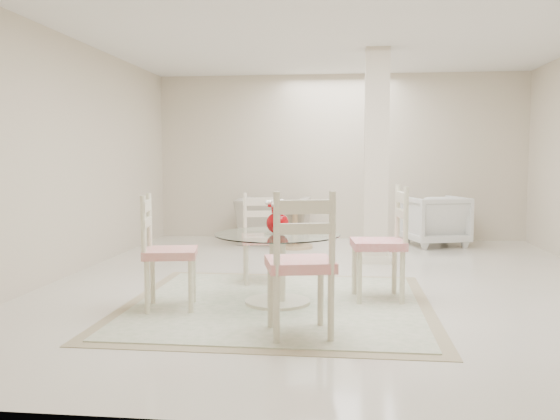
# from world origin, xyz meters

# --- Properties ---
(ground) EXTENTS (7.00, 7.00, 0.00)m
(ground) POSITION_xyz_m (0.00, 0.00, 0.00)
(ground) COLOR silver
(ground) RESTS_ON ground
(room_shell) EXTENTS (6.02, 7.02, 2.71)m
(room_shell) POSITION_xyz_m (0.00, 0.00, 1.86)
(room_shell) COLOR beige
(room_shell) RESTS_ON ground
(column) EXTENTS (0.30, 0.30, 2.70)m
(column) POSITION_xyz_m (0.50, 1.30, 1.35)
(column) COLOR beige
(column) RESTS_ON ground
(area_rug) EXTENTS (2.77, 2.77, 0.02)m
(area_rug) POSITION_xyz_m (-0.48, -1.07, 0.01)
(area_rug) COLOR tan
(area_rug) RESTS_ON ground
(dining_table) EXTENTS (1.13, 1.13, 0.65)m
(dining_table) POSITION_xyz_m (-0.48, -1.07, 0.33)
(dining_table) COLOR beige
(dining_table) RESTS_ON ground
(red_vase) EXTENTS (0.24, 0.22, 0.31)m
(red_vase) POSITION_xyz_m (-0.48, -1.07, 0.81)
(red_vase) COLOR #AB050A
(red_vase) RESTS_ON dining_table
(dining_chair_east) EXTENTS (0.52, 0.52, 1.19)m
(dining_chair_east) POSITION_xyz_m (0.50, -0.79, 0.62)
(dining_chair_east) COLOR beige
(dining_chair_east) RESTS_ON ground
(dining_chair_north) EXTENTS (0.50, 0.50, 1.05)m
(dining_chair_north) POSITION_xyz_m (-0.77, -0.10, 0.55)
(dining_chair_north) COLOR beige
(dining_chair_north) RESTS_ON ground
(dining_chair_west) EXTENTS (0.53, 0.53, 1.12)m
(dining_chair_west) POSITION_xyz_m (-1.46, -1.36, 0.59)
(dining_chair_west) COLOR #F2ECC7
(dining_chair_west) RESTS_ON ground
(dining_chair_south) EXTENTS (0.58, 0.58, 1.21)m
(dining_chair_south) POSITION_xyz_m (-0.19, -2.06, 0.64)
(dining_chair_south) COLOR beige
(dining_chair_south) RESTS_ON ground
(recliner_taupe) EXTENTS (1.12, 0.99, 0.71)m
(recliner_taupe) POSITION_xyz_m (-1.00, 2.84, 0.35)
(recliner_taupe) COLOR gray
(recliner_taupe) RESTS_ON ground
(armchair_white) EXTENTS (1.04, 1.05, 0.77)m
(armchair_white) POSITION_xyz_m (1.47, 2.85, 0.39)
(armchair_white) COLOR silver
(armchair_white) RESTS_ON ground
(side_table) EXTENTS (0.55, 0.55, 0.57)m
(side_table) POSITION_xyz_m (-0.63, 2.38, 0.26)
(side_table) COLOR tan
(side_table) RESTS_ON ground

